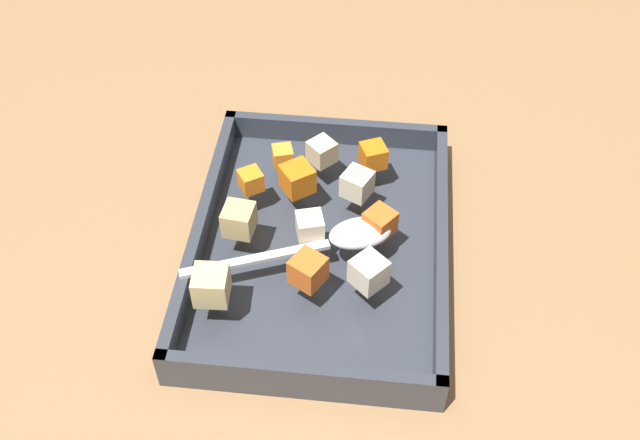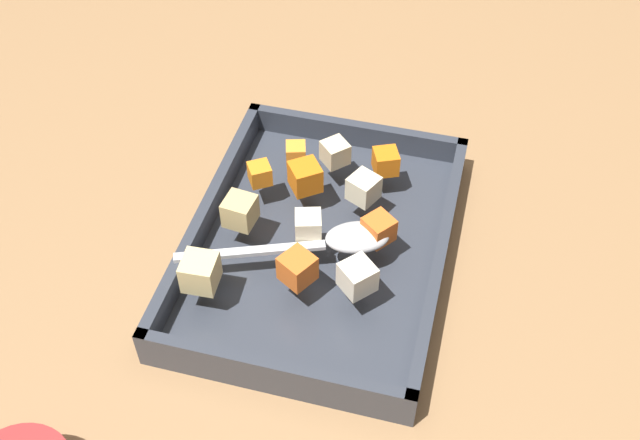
# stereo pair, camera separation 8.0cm
# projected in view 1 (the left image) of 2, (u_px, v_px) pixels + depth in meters

# --- Properties ---
(ground_plane) EXTENTS (4.00, 4.00, 0.00)m
(ground_plane) POSITION_uv_depth(u_px,v_px,m) (301.00, 263.00, 0.84)
(ground_plane) COLOR #936D47
(baking_dish) EXTENTS (0.36, 0.27, 0.05)m
(baking_dish) POSITION_uv_depth(u_px,v_px,m) (320.00, 247.00, 0.84)
(baking_dish) COLOR #333842
(baking_dish) RESTS_ON ground_plane
(carrot_chunk_heap_top) EXTENTS (0.03, 0.03, 0.02)m
(carrot_chunk_heap_top) POSITION_uv_depth(u_px,v_px,m) (251.00, 180.00, 0.84)
(carrot_chunk_heap_top) COLOR orange
(carrot_chunk_heap_top) RESTS_ON baking_dish
(carrot_chunk_under_handle) EXTENTS (0.04, 0.04, 0.03)m
(carrot_chunk_under_handle) POSITION_uv_depth(u_px,v_px,m) (297.00, 179.00, 0.84)
(carrot_chunk_under_handle) COLOR orange
(carrot_chunk_under_handle) RESTS_ON baking_dish
(carrot_chunk_near_right) EXTENTS (0.03, 0.03, 0.02)m
(carrot_chunk_near_right) POSITION_uv_depth(u_px,v_px,m) (283.00, 156.00, 0.87)
(carrot_chunk_near_right) COLOR orange
(carrot_chunk_near_right) RESTS_ON baking_dish
(carrot_chunk_front_center) EXTENTS (0.04, 0.04, 0.03)m
(carrot_chunk_front_center) POSITION_uv_depth(u_px,v_px,m) (373.00, 155.00, 0.87)
(carrot_chunk_front_center) COLOR orange
(carrot_chunk_front_center) RESTS_ON baking_dish
(carrot_chunk_near_left) EXTENTS (0.04, 0.04, 0.03)m
(carrot_chunk_near_left) POSITION_uv_depth(u_px,v_px,m) (380.00, 222.00, 0.80)
(carrot_chunk_near_left) COLOR orange
(carrot_chunk_near_left) RESTS_ON baking_dish
(carrot_chunk_corner_ne) EXTENTS (0.04, 0.04, 0.03)m
(carrot_chunk_corner_ne) POSITION_uv_depth(u_px,v_px,m) (308.00, 270.00, 0.75)
(carrot_chunk_corner_ne) COLOR orange
(carrot_chunk_corner_ne) RESTS_ON baking_dish
(potato_chunk_heap_side) EXTENTS (0.04, 0.04, 0.03)m
(potato_chunk_heap_side) POSITION_uv_depth(u_px,v_px,m) (211.00, 285.00, 0.74)
(potato_chunk_heap_side) COLOR #E0CC89
(potato_chunk_heap_side) RESTS_ON baking_dish
(potato_chunk_corner_sw) EXTENTS (0.03, 0.03, 0.03)m
(potato_chunk_corner_sw) POSITION_uv_depth(u_px,v_px,m) (309.00, 230.00, 0.79)
(potato_chunk_corner_sw) COLOR beige
(potato_chunk_corner_sw) RESTS_ON baking_dish
(potato_chunk_far_right) EXTENTS (0.03, 0.03, 0.03)m
(potato_chunk_far_right) POSITION_uv_depth(u_px,v_px,m) (238.00, 223.00, 0.79)
(potato_chunk_far_right) COLOR tan
(potato_chunk_far_right) RESTS_ON baking_dish
(potato_chunk_corner_nw) EXTENTS (0.04, 0.04, 0.03)m
(potato_chunk_corner_nw) POSITION_uv_depth(u_px,v_px,m) (357.00, 184.00, 0.84)
(potato_chunk_corner_nw) COLOR beige
(potato_chunk_corner_nw) RESTS_ON baking_dish
(potato_chunk_mid_right) EXTENTS (0.04, 0.04, 0.03)m
(potato_chunk_mid_right) POSITION_uv_depth(u_px,v_px,m) (322.00, 152.00, 0.87)
(potato_chunk_mid_right) COLOR beige
(potato_chunk_mid_right) RESTS_ON baking_dish
(parsnip_chunk_mid_left) EXTENTS (0.04, 0.04, 0.03)m
(parsnip_chunk_mid_left) POSITION_uv_depth(u_px,v_px,m) (369.00, 272.00, 0.75)
(parsnip_chunk_mid_left) COLOR silver
(parsnip_chunk_mid_left) RESTS_ON baking_dish
(serving_spoon) EXTENTS (0.10, 0.22, 0.02)m
(serving_spoon) POSITION_uv_depth(u_px,v_px,m) (347.00, 236.00, 0.79)
(serving_spoon) COLOR silver
(serving_spoon) RESTS_ON baking_dish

